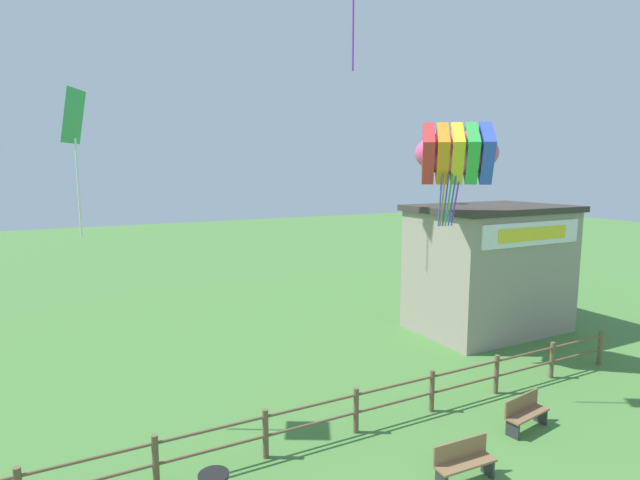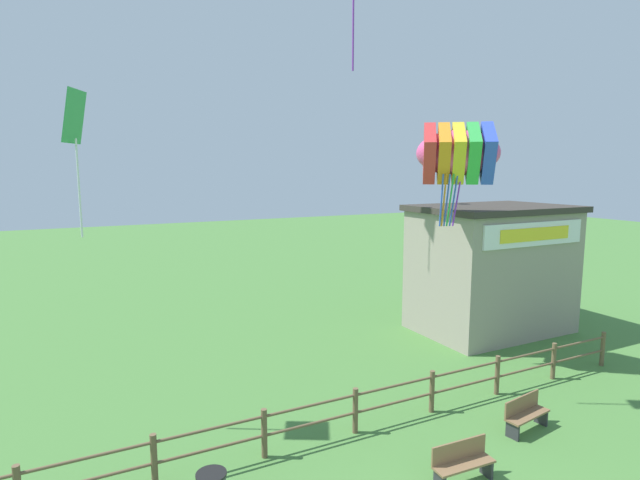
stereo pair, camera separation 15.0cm
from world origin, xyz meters
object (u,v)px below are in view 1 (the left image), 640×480
at_px(park_bench_by_building, 525,412).
at_px(kite_green_diamond, 75,131).
at_px(park_bench_near_fence, 464,461).
at_px(kite_rainbow_parafoil, 456,153).
at_px(seaside_building, 489,268).

xyz_separation_m(park_bench_by_building, kite_green_diamond, (-9.91, 5.26, 7.13)).
relative_size(park_bench_near_fence, kite_green_diamond, 0.40).
xyz_separation_m(park_bench_near_fence, kite_rainbow_parafoil, (4.60, 5.60, 6.76)).
relative_size(park_bench_by_building, kite_green_diamond, 0.41).
bearing_deg(park_bench_near_fence, kite_rainbow_parafoil, 50.59).
bearing_deg(park_bench_near_fence, park_bench_by_building, 17.17).
distance_m(park_bench_near_fence, park_bench_by_building, 3.11).
bearing_deg(kite_green_diamond, park_bench_by_building, -27.96).
height_order(park_bench_near_fence, kite_rainbow_parafoil, kite_rainbow_parafoil).
relative_size(park_bench_near_fence, kite_rainbow_parafoil, 0.41).
height_order(kite_rainbow_parafoil, kite_green_diamond, kite_green_diamond).
xyz_separation_m(kite_rainbow_parafoil, kite_green_diamond, (-11.54, 0.58, 0.37)).
xyz_separation_m(seaside_building, park_bench_by_building, (-5.37, -6.57, -2.17)).
xyz_separation_m(seaside_building, kite_rainbow_parafoil, (-3.74, -1.89, 4.60)).
relative_size(seaside_building, park_bench_by_building, 4.33).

